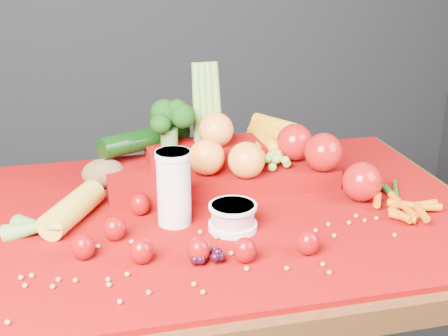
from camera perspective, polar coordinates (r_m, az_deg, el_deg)
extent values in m
cube|color=#321D0B|center=(1.34, 0.20, -5.28)|extent=(1.10, 0.80, 0.05)
cube|color=#321D0B|center=(1.80, -17.94, -12.75)|extent=(0.06, 0.06, 0.70)
cube|color=#321D0B|center=(1.94, 11.83, -9.28)|extent=(0.06, 0.06, 0.70)
cube|color=#7F0404|center=(1.33, 0.20, -4.08)|extent=(1.05, 0.75, 0.01)
cylinder|color=beige|center=(1.24, -4.61, -1.82)|extent=(0.07, 0.07, 0.15)
cylinder|color=silver|center=(1.22, -4.71, 1.26)|extent=(0.07, 0.07, 0.01)
cylinder|color=silver|center=(1.24, 0.80, -5.32)|extent=(0.10, 0.10, 0.01)
cylinder|color=#CC8698|center=(1.23, 0.81, -4.21)|extent=(0.09, 0.09, 0.04)
cylinder|color=silver|center=(1.23, 0.81, -3.52)|extent=(0.10, 0.10, 0.01)
ellipsoid|color=#920009|center=(1.21, -9.99, -5.48)|extent=(0.04, 0.04, 0.05)
cone|color=#174A0D|center=(1.20, -10.06, -4.50)|extent=(0.03, 0.03, 0.01)
ellipsoid|color=#920009|center=(1.16, -12.74, -7.06)|extent=(0.04, 0.04, 0.05)
cone|color=#174A0D|center=(1.15, -12.84, -6.04)|extent=(0.03, 0.03, 0.01)
ellipsoid|color=#920009|center=(1.13, -7.56, -7.54)|extent=(0.04, 0.04, 0.05)
cone|color=#174A0D|center=(1.12, -7.62, -6.51)|extent=(0.03, 0.03, 0.01)
ellipsoid|color=#920009|center=(1.12, -2.33, -7.50)|extent=(0.04, 0.04, 0.05)
cone|color=#174A0D|center=(1.11, -2.35, -6.46)|extent=(0.03, 0.03, 0.01)
ellipsoid|color=#920009|center=(1.12, 1.92, -7.51)|extent=(0.04, 0.04, 0.05)
cone|color=#174A0D|center=(1.11, 1.94, -6.47)|extent=(0.03, 0.03, 0.01)
ellipsoid|color=#920009|center=(1.16, 7.70, -6.77)|extent=(0.04, 0.04, 0.05)
cone|color=#174A0D|center=(1.15, 7.76, -5.75)|extent=(0.03, 0.03, 0.01)
ellipsoid|color=#920009|center=(1.31, -7.70, -3.29)|extent=(0.04, 0.04, 0.05)
cone|color=#174A0D|center=(1.30, -7.75, -2.37)|extent=(0.03, 0.03, 0.01)
cylinder|color=gold|center=(1.30, -13.68, -3.66)|extent=(0.14, 0.18, 0.06)
ellipsoid|color=brown|center=(1.45, -10.96, -0.47)|extent=(0.10, 0.07, 0.07)
cube|color=#7F0404|center=(1.46, -0.44, -0.51)|extent=(0.52, 0.22, 0.04)
cube|color=#7F0404|center=(1.48, -1.64, 1.56)|extent=(0.28, 0.12, 0.03)
sphere|color=#9B0B0F|center=(1.42, 9.09, 1.44)|extent=(0.09, 0.09, 0.09)
sphere|color=#9B0B0F|center=(1.39, 12.52, -1.22)|extent=(0.09, 0.09, 0.09)
sphere|color=#9B0B0F|center=(1.47, 6.48, 2.36)|extent=(0.09, 0.09, 0.09)
sphere|color=orange|center=(1.38, -1.59, 1.01)|extent=(0.08, 0.08, 0.08)
sphere|color=orange|center=(1.36, 2.06, 0.72)|extent=(0.08, 0.08, 0.08)
sphere|color=orange|center=(1.45, -0.73, 3.52)|extent=(0.08, 0.08, 0.08)
cylinder|color=orange|center=(1.53, 2.86, 2.17)|extent=(0.06, 0.15, 0.04)
cylinder|color=orange|center=(1.53, 3.59, 2.76)|extent=(0.04, 0.15, 0.04)
cylinder|color=orange|center=(1.53, 4.32, 3.34)|extent=(0.07, 0.15, 0.04)
cylinder|color=orange|center=(1.53, 4.87, 3.91)|extent=(0.10, 0.15, 0.04)
cylinder|color=#3F662D|center=(1.45, -5.03, 2.76)|extent=(0.04, 0.04, 0.04)
cylinder|color=olive|center=(1.49, -2.47, 5.38)|extent=(0.03, 0.06, 0.22)
cylinder|color=olive|center=(1.49, -1.87, 5.42)|extent=(0.02, 0.06, 0.22)
cylinder|color=olive|center=(1.49, -1.26, 5.46)|extent=(0.02, 0.06, 0.22)
cylinder|color=olive|center=(1.50, -0.66, 5.50)|extent=(0.03, 0.06, 0.22)
cylinder|color=black|center=(1.49, -7.26, 2.65)|extent=(0.23, 0.14, 0.05)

